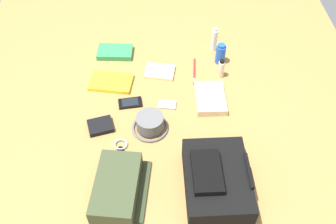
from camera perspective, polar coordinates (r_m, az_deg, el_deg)
The scene contains 16 objects.
ground_plane at distance 1.76m, azimuth 0.00°, elevation -1.10°, with size 2.64×2.02×0.02m, color olive.
backpack at distance 1.50m, azimuth 7.32°, elevation -10.22°, with size 0.34×0.25×0.14m.
toiletry_pouch at distance 1.51m, azimuth -7.63°, elevation -11.25°, with size 0.31×0.24×0.08m.
bucket_hat at distance 1.69m, azimuth -2.75°, elevation -1.78°, with size 0.17×0.17×0.08m.
toothpaste_tube at distance 2.07m, azimuth 7.01°, elevation 10.87°, with size 0.03×0.03×0.14m.
deodorant_spray at distance 2.00m, azimuth 7.98°, elevation 8.73°, with size 0.05×0.05×0.12m.
lotion_bottle at distance 1.92m, azimuth 8.07°, elevation 6.53°, with size 0.03×0.03×0.11m.
paperback_novel at distance 2.08m, azimuth -8.04°, elevation 8.97°, with size 0.13×0.19×0.03m.
travel_guidebook at distance 1.92m, azimuth -8.63°, elevation 4.48°, with size 0.17×0.23×0.02m.
cell_phone at distance 1.81m, azimuth -5.76°, elevation 1.38°, with size 0.07×0.12×0.01m.
media_player at distance 1.80m, azimuth -0.12°, elevation 1.11°, with size 0.06×0.09×0.01m.
wristwatch at distance 1.66m, azimuth -7.19°, elevation -5.02°, with size 0.07×0.06×0.01m.
toothbrush at distance 1.95m, azimuth 4.03°, elevation 6.02°, with size 0.19×0.03×0.02m.
wallet at distance 1.73m, azimuth -10.21°, elevation -2.11°, with size 0.09×0.11×0.02m, color black.
notepad at distance 1.95m, azimuth -1.28°, elevation 6.15°, with size 0.11×0.15×0.02m, color beige.
folded_towel at distance 1.82m, azimuth 6.42°, elevation 2.08°, with size 0.20×0.14×0.04m, color beige.
Camera 1 is at (1.12, -0.06, 1.35)m, focal length 40.17 mm.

